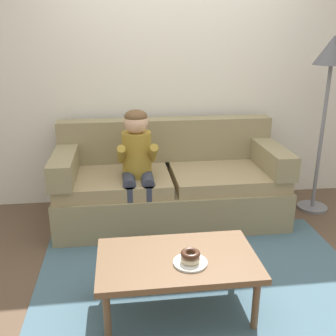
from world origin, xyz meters
TOP-DOWN VIEW (x-y plane):
  - ground at (0.00, 0.00)m, footprint 10.00×10.00m
  - wall_back at (0.00, 1.40)m, footprint 8.00×0.10m
  - area_rug at (0.00, -0.25)m, footprint 2.39×1.72m
  - couch at (-0.09, 0.85)m, footprint 2.11×0.90m
  - coffee_table at (-0.22, -0.51)m, footprint 1.00×0.60m
  - person_child at (-0.41, 0.64)m, footprint 0.34×0.58m
  - plate at (-0.15, -0.59)m, footprint 0.21×0.21m
  - donut at (-0.15, -0.59)m, footprint 0.15×0.15m
  - donut_second at (-0.15, -0.59)m, footprint 0.16×0.16m
  - toy_controller at (0.28, 0.10)m, footprint 0.23×0.09m
  - floor_lamp at (1.40, 0.85)m, footprint 0.33×0.33m

SIDE VIEW (x-z plane):
  - ground at x=0.00m, z-range 0.00..0.00m
  - area_rug at x=0.00m, z-range 0.00..0.01m
  - toy_controller at x=0.28m, z-range 0.00..0.05m
  - couch at x=-0.09m, z-range -0.12..0.80m
  - coffee_table at x=-0.22m, z-range 0.16..0.55m
  - plate at x=-0.15m, z-range 0.39..0.41m
  - donut at x=-0.15m, z-range 0.41..0.44m
  - donut_second at x=-0.15m, z-range 0.44..0.48m
  - person_child at x=-0.41m, z-range 0.12..1.22m
  - wall_back at x=0.00m, z-range 0.00..2.80m
  - floor_lamp at x=1.40m, z-range 0.55..2.26m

